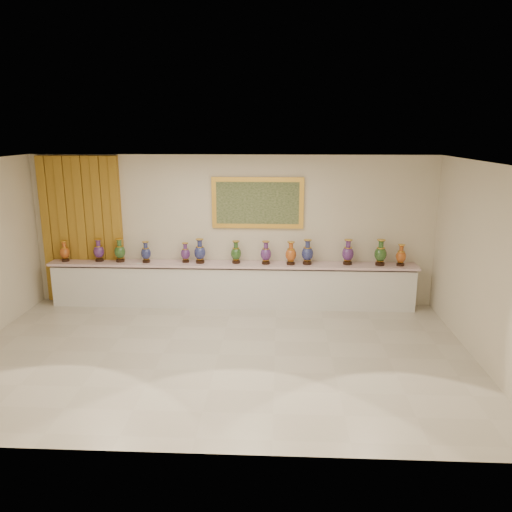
{
  "coord_description": "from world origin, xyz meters",
  "views": [
    {
      "loc": [
        0.95,
        -7.25,
        3.45
      ],
      "look_at": [
        0.51,
        1.7,
        1.19
      ],
      "focal_mm": 35.0,
      "sensor_mm": 36.0,
      "label": 1
    }
  ],
  "objects": [
    {
      "name": "vase_1",
      "position": [
        -2.67,
        2.29,
        1.1
      ],
      "size": [
        0.27,
        0.27,
        0.45
      ],
      "rotation": [
        0.0,
        0.0,
        -0.35
      ],
      "color": "black",
      "rests_on": "counter"
    },
    {
      "name": "vase_11",
      "position": [
        2.9,
        2.24,
        1.13
      ],
      "size": [
        0.3,
        0.3,
        0.51
      ],
      "rotation": [
        0.0,
        0.0,
        -0.34
      ],
      "color": "black",
      "rests_on": "counter"
    },
    {
      "name": "room",
      "position": [
        -2.46,
        2.44,
        1.59
      ],
      "size": [
        8.0,
        8.0,
        8.0
      ],
      "color": "beige",
      "rests_on": "ground"
    },
    {
      "name": "vase_0",
      "position": [
        -3.35,
        2.24,
        1.09
      ],
      "size": [
        0.23,
        0.23,
        0.42
      ],
      "rotation": [
        0.0,
        0.0,
        -0.21
      ],
      "color": "black",
      "rests_on": "counter"
    },
    {
      "name": "vase_3",
      "position": [
        -1.7,
        2.24,
        1.09
      ],
      "size": [
        0.22,
        0.22,
        0.42
      ],
      "rotation": [
        0.0,
        0.0,
        0.12
      ],
      "color": "black",
      "rests_on": "counter"
    },
    {
      "name": "vase_7",
      "position": [
        0.68,
        2.23,
        1.1
      ],
      "size": [
        0.23,
        0.23,
        0.46
      ],
      "rotation": [
        0.0,
        0.0,
        0.09
      ],
      "color": "black",
      "rests_on": "counter"
    },
    {
      "name": "vase_2",
      "position": [
        -2.23,
        2.26,
        1.11
      ],
      "size": [
        0.25,
        0.25,
        0.47
      ],
      "rotation": [
        0.0,
        0.0,
        0.17
      ],
      "color": "black",
      "rests_on": "counter"
    },
    {
      "name": "label_card",
      "position": [
        -1.82,
        2.13,
        0.9
      ],
      "size": [
        0.1,
        0.06,
        0.0
      ],
      "primitive_type": "cube",
      "color": "white",
      "rests_on": "counter"
    },
    {
      "name": "vase_6",
      "position": [
        0.09,
        2.26,
        1.1
      ],
      "size": [
        0.27,
        0.27,
        0.45
      ],
      "rotation": [
        0.0,
        0.0,
        0.37
      ],
      "color": "black",
      "rests_on": "counter"
    },
    {
      "name": "vase_4",
      "position": [
        -0.92,
        2.28,
        1.08
      ],
      "size": [
        0.19,
        0.19,
        0.39
      ],
      "rotation": [
        0.0,
        0.0,
        -0.04
      ],
      "color": "black",
      "rests_on": "counter"
    },
    {
      "name": "vase_5",
      "position": [
        -0.62,
        2.24,
        1.12
      ],
      "size": [
        0.28,
        0.28,
        0.49
      ],
      "rotation": [
        0.0,
        0.0,
        0.3
      ],
      "color": "black",
      "rests_on": "counter"
    },
    {
      "name": "counter",
      "position": [
        0.0,
        2.27,
        0.44
      ],
      "size": [
        7.28,
        0.48,
        0.9
      ],
      "color": "white",
      "rests_on": "ground"
    },
    {
      "name": "vase_10",
      "position": [
        2.28,
        2.28,
        1.12
      ],
      "size": [
        0.29,
        0.29,
        0.5
      ],
      "rotation": [
        0.0,
        0.0,
        0.32
      ],
      "color": "black",
      "rests_on": "counter"
    },
    {
      "name": "vase_8",
      "position": [
        1.17,
        2.21,
        1.1
      ],
      "size": [
        0.26,
        0.26,
        0.46
      ],
      "rotation": [
        0.0,
        0.0,
        -0.27
      ],
      "color": "black",
      "rests_on": "counter"
    },
    {
      "name": "vase_9",
      "position": [
        1.49,
        2.25,
        1.12
      ],
      "size": [
        0.28,
        0.28,
        0.49
      ],
      "rotation": [
        0.0,
        0.0,
        -0.3
      ],
      "color": "black",
      "rests_on": "counter"
    },
    {
      "name": "vase_12",
      "position": [
        3.3,
        2.23,
        1.09
      ],
      "size": [
        0.21,
        0.21,
        0.42
      ],
      "rotation": [
        0.0,
        0.0,
        0.08
      ],
      "color": "black",
      "rests_on": "counter"
    },
    {
      "name": "ground",
      "position": [
        0.0,
        0.0,
        0.0
      ],
      "size": [
        8.0,
        8.0,
        0.0
      ],
      "primitive_type": "plane",
      "color": "beige",
      "rests_on": "ground"
    }
  ]
}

